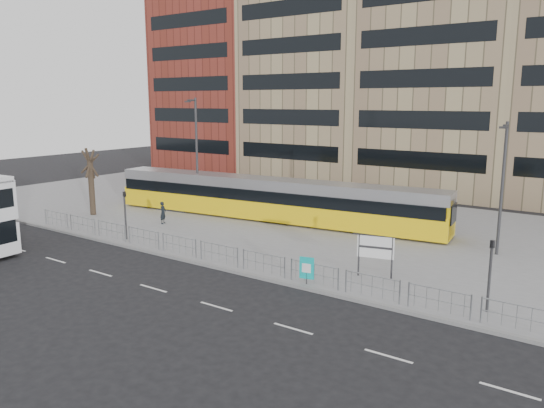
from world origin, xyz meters
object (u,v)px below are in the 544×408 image
Objects in this scene: ad_panel at (307,268)px; pedestrian at (163,213)px; tram at (269,199)px; lamp_post_west at (196,151)px; traffic_light_east at (490,267)px; traffic_light_west at (125,209)px; bare_tree at (89,146)px; station_sign at (376,249)px; lamp_post_east at (502,183)px.

pedestrian is (-15.19, 5.08, 0.01)m from ad_panel.
tram is 2.95× the size of lamp_post_west.
traffic_light_east is at bearing -33.55° from tram.
bare_tree reaches higher than traffic_light_west.
ad_panel is at bearing -142.89° from station_sign.
station_sign is 16.29m from traffic_light_west.
tram reaches higher than station_sign.
pedestrian is 0.52× the size of traffic_light_east.
traffic_light_west and traffic_light_east have the same top height.
traffic_light_west is 1.00× the size of traffic_light_east.
tram is 16.53× the size of pedestrian.
traffic_light_east reaches higher than tram.
traffic_light_east is (5.71, -1.37, 0.51)m from station_sign.
lamp_post_west is at bearing -9.45° from pedestrian.
ad_panel is 8.21m from traffic_light_east.
lamp_post_west is 1.18× the size of lamp_post_east.
station_sign is 0.24× the size of lamp_post_west.
bare_tree is (-21.96, 4.11, 4.52)m from ad_panel.
traffic_light_west reaches higher than station_sign.
tram is at bearing -63.74° from pedestrian.
lamp_post_west is 1.26× the size of bare_tree.
bare_tree is at bearing 163.01° from station_sign.
traffic_light_west reaches higher than ad_panel.
pedestrian is 23.49m from traffic_light_east.
bare_tree reaches higher than tram.
ad_panel is at bearing -53.73° from tram.
tram is 19.54× the size of ad_panel.
lamp_post_west is (-0.71, 4.40, 4.06)m from pedestrian.
tram is at bearing 9.71° from lamp_post_west.
lamp_post_east reaches higher than station_sign.
tram is at bearing 133.27° from station_sign.
traffic_light_east is 0.35× the size of lamp_post_west.
traffic_light_east is at bearing 17.61° from traffic_light_west.
traffic_light_east is (21.84, 0.84, 0.00)m from traffic_light_west.
ad_panel is 22.79m from bare_tree.
lamp_post_west is at bearing 118.39° from traffic_light_west.
traffic_light_west is 0.35× the size of lamp_post_west.
traffic_light_east is at bearing -27.37° from station_sign.
station_sign is at bearing -3.06° from bare_tree.
lamp_post_east is (21.55, 5.48, 3.37)m from pedestrian.
ad_panel is at bearing -121.06° from lamp_post_east.
lamp_post_west reaches higher than traffic_light_east.
lamp_post_west is at bearing 174.91° from traffic_light_east.
bare_tree is at bearing 79.51° from pedestrian.
ad_panel is (9.71, -10.54, -0.77)m from tram.
traffic_light_east is at bearing -5.08° from bare_tree.
station_sign is 0.68× the size of traffic_light_east.
tram reaches higher than ad_panel.
traffic_light_west is 22.64m from lamp_post_east.
traffic_light_west is at bearing -153.78° from lamp_post_east.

